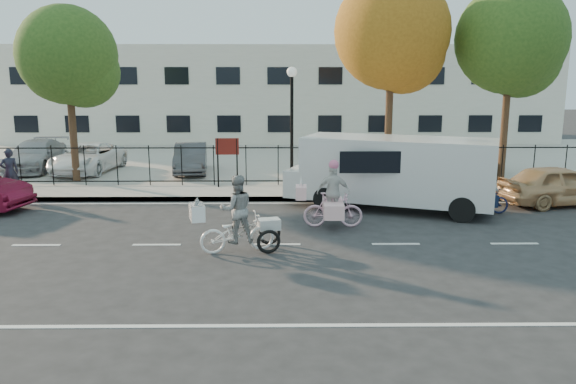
{
  "coord_description": "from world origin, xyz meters",
  "views": [
    {
      "loc": [
        0.14,
        -13.51,
        4.11
      ],
      "look_at": [
        0.3,
        1.2,
        1.1
      ],
      "focal_mm": 35.0,
      "sensor_mm": 36.0,
      "label": 1
    }
  ],
  "objects_px": {
    "lot_car_a": "(36,155)",
    "lot_car_b": "(88,158)",
    "pedestrian": "(10,172)",
    "lamppost": "(292,106)",
    "gold_sedan": "(559,185)",
    "lot_car_c": "(191,158)",
    "unicorn_bike": "(332,203)",
    "white_van": "(394,170)",
    "lot_car_d": "(473,157)",
    "bull_bike": "(483,193)",
    "zebra_trike": "(237,223)"
  },
  "relations": [
    {
      "from": "pedestrian",
      "to": "lamppost",
      "type": "bearing_deg",
      "value": 157.46
    },
    {
      "from": "lot_car_b",
      "to": "bull_bike",
      "type": "bearing_deg",
      "value": -20.7
    },
    {
      "from": "zebra_trike",
      "to": "lot_car_b",
      "type": "bearing_deg",
      "value": 18.22
    },
    {
      "from": "gold_sedan",
      "to": "lot_car_b",
      "type": "xyz_separation_m",
      "value": [
        -17.28,
        5.87,
        0.1
      ]
    },
    {
      "from": "pedestrian",
      "to": "zebra_trike",
      "type": "bearing_deg",
      "value": 113.2
    },
    {
      "from": "lot_car_a",
      "to": "lot_car_d",
      "type": "distance_m",
      "value": 18.7
    },
    {
      "from": "unicorn_bike",
      "to": "white_van",
      "type": "height_order",
      "value": "white_van"
    },
    {
      "from": "gold_sedan",
      "to": "lot_car_c",
      "type": "relative_size",
      "value": 1.05
    },
    {
      "from": "gold_sedan",
      "to": "lot_car_c",
      "type": "xyz_separation_m",
      "value": [
        -12.88,
        5.68,
        0.1
      ]
    },
    {
      "from": "lot_car_b",
      "to": "lot_car_d",
      "type": "distance_m",
      "value": 16.26
    },
    {
      "from": "lamppost",
      "to": "bull_bike",
      "type": "relative_size",
      "value": 2.51
    },
    {
      "from": "unicorn_bike",
      "to": "bull_bike",
      "type": "distance_m",
      "value": 5.0
    },
    {
      "from": "bull_bike",
      "to": "unicorn_bike",
      "type": "bearing_deg",
      "value": 107.53
    },
    {
      "from": "gold_sedan",
      "to": "unicorn_bike",
      "type": "bearing_deg",
      "value": 97.18
    },
    {
      "from": "lot_car_c",
      "to": "zebra_trike",
      "type": "bearing_deg",
      "value": -82.03
    },
    {
      "from": "pedestrian",
      "to": "lot_car_c",
      "type": "xyz_separation_m",
      "value": [
        5.42,
        4.6,
        -0.19
      ]
    },
    {
      "from": "zebra_trike",
      "to": "gold_sedan",
      "type": "relative_size",
      "value": 0.56
    },
    {
      "from": "bull_bike",
      "to": "lot_car_c",
      "type": "xyz_separation_m",
      "value": [
        -10.0,
        6.82,
        0.12
      ]
    },
    {
      "from": "zebra_trike",
      "to": "lot_car_b",
      "type": "xyz_separation_m",
      "value": [
        -7.18,
        10.78,
        0.04
      ]
    },
    {
      "from": "bull_bike",
      "to": "white_van",
      "type": "distance_m",
      "value": 2.77
    },
    {
      "from": "gold_sedan",
      "to": "lot_car_d",
      "type": "relative_size",
      "value": 0.98
    },
    {
      "from": "white_van",
      "to": "gold_sedan",
      "type": "bearing_deg",
      "value": 26.62
    },
    {
      "from": "gold_sedan",
      "to": "lot_car_d",
      "type": "xyz_separation_m",
      "value": [
        -1.02,
        5.34,
        0.16
      ]
    },
    {
      "from": "zebra_trike",
      "to": "lamppost",
      "type": "bearing_deg",
      "value": -26.39
    },
    {
      "from": "zebra_trike",
      "to": "pedestrian",
      "type": "relative_size",
      "value": 1.36
    },
    {
      "from": "gold_sedan",
      "to": "lamppost",
      "type": "bearing_deg",
      "value": 62.01
    },
    {
      "from": "unicorn_bike",
      "to": "bull_bike",
      "type": "bearing_deg",
      "value": -70.15
    },
    {
      "from": "pedestrian",
      "to": "lot_car_d",
      "type": "xyz_separation_m",
      "value": [
        17.28,
        4.26,
        -0.13
      ]
    },
    {
      "from": "pedestrian",
      "to": "bull_bike",
      "type": "bearing_deg",
      "value": 141.12
    },
    {
      "from": "lot_car_b",
      "to": "pedestrian",
      "type": "bearing_deg",
      "value": -96.85
    },
    {
      "from": "lot_car_b",
      "to": "lot_car_c",
      "type": "xyz_separation_m",
      "value": [
        4.39,
        -0.19,
        0.0
      ]
    },
    {
      "from": "unicorn_bike",
      "to": "lot_car_a",
      "type": "xyz_separation_m",
      "value": [
        -12.06,
        9.04,
        0.09
      ]
    },
    {
      "from": "white_van",
      "to": "gold_sedan",
      "type": "xyz_separation_m",
      "value": [
        5.52,
        0.54,
        -0.59
      ]
    },
    {
      "from": "unicorn_bike",
      "to": "pedestrian",
      "type": "distance_m",
      "value": 11.31
    },
    {
      "from": "lot_car_a",
      "to": "lot_car_b",
      "type": "distance_m",
      "value": 2.47
    },
    {
      "from": "lamppost",
      "to": "bull_bike",
      "type": "bearing_deg",
      "value": -31.9
    },
    {
      "from": "lot_car_c",
      "to": "lot_car_d",
      "type": "relative_size",
      "value": 0.94
    },
    {
      "from": "pedestrian",
      "to": "lot_car_c",
      "type": "distance_m",
      "value": 7.11
    },
    {
      "from": "lot_car_b",
      "to": "lot_car_d",
      "type": "relative_size",
      "value": 1.11
    },
    {
      "from": "lot_car_b",
      "to": "zebra_trike",
      "type": "bearing_deg",
      "value": -51.06
    },
    {
      "from": "zebra_trike",
      "to": "lot_car_d",
      "type": "xyz_separation_m",
      "value": [
        9.07,
        10.25,
        0.11
      ]
    },
    {
      "from": "lamppost",
      "to": "unicorn_bike",
      "type": "xyz_separation_m",
      "value": [
        1.03,
        -5.14,
        -2.41
      ]
    },
    {
      "from": "bull_bike",
      "to": "white_van",
      "type": "height_order",
      "value": "white_van"
    },
    {
      "from": "lot_car_c",
      "to": "lot_car_d",
      "type": "height_order",
      "value": "lot_car_d"
    },
    {
      "from": "gold_sedan",
      "to": "lot_car_c",
      "type": "height_order",
      "value": "lot_car_c"
    },
    {
      "from": "lot_car_a",
      "to": "lot_car_d",
      "type": "relative_size",
      "value": 1.12
    },
    {
      "from": "lot_car_d",
      "to": "lamppost",
      "type": "bearing_deg",
      "value": -140.19
    },
    {
      "from": "unicorn_bike",
      "to": "bull_bike",
      "type": "height_order",
      "value": "unicorn_bike"
    },
    {
      "from": "gold_sedan",
      "to": "zebra_trike",
      "type": "bearing_deg",
      "value": 103.78
    },
    {
      "from": "bull_bike",
      "to": "lot_car_a",
      "type": "relative_size",
      "value": 0.39
    }
  ]
}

